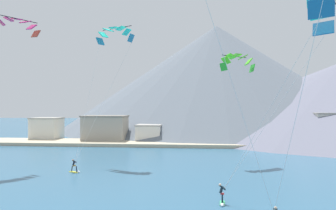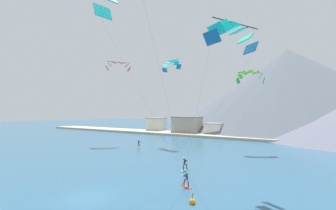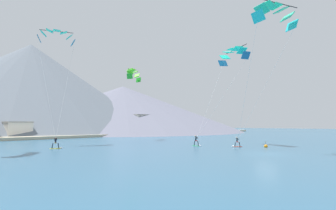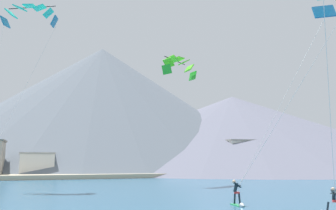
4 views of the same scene
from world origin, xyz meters
name	(u,v)px [view 2 (image 2 of 4)]	position (x,y,z in m)	size (l,w,h in m)	color
ground_plane	(88,197)	(0.00, 0.00, 0.00)	(400.00, 400.00, 0.00)	#2D5B7A
kitesurfer_near_lead	(185,182)	(6.10, 7.44, 0.43)	(1.71, 1.21, 1.63)	#E54C33
kitesurfer_near_trail	(184,167)	(3.05, 12.75, 0.58)	(0.63, 1.77, 1.83)	#33B266
kitesurfer_mid_center	(139,145)	(-14.72, 24.57, 0.54)	(1.76, 1.06, 1.78)	yellow
parafoil_kite_near_trail	(232,35)	(10.34, 10.14, 16.12)	(9.27, 7.28, 15.80)	#185D91
parafoil_kite_mid_center	(171,65)	(-11.83, 33.04, 19.53)	(6.37, 10.08, 19.27)	#146E9B
parafoil_kite_distant_high_outer	(118,65)	(-24.38, 27.55, 19.94)	(5.21, 5.76, 2.41)	maroon
parafoil_kite_distant_low_drift	(250,76)	(6.77, 34.28, 15.34)	(5.50, 4.25, 2.70)	green
race_marker_buoy	(192,202)	(8.76, 3.84, 0.16)	(0.56, 0.56, 1.02)	orange
shoreline_strip	(244,137)	(0.00, 54.80, 0.35)	(180.00, 10.00, 0.70)	#BCAD8E
shore_building_promenade_mid	(156,125)	(-35.50, 59.52, 2.84)	(6.55, 6.06, 5.66)	silver
shore_building_quay_east	(187,125)	(-20.53, 57.53, 3.14)	(9.91, 6.61, 6.26)	#A89E8E
shore_building_quay_west	(215,129)	(-10.41, 58.61, 2.12)	(5.72, 6.51, 4.22)	silver
mountain_peak_west_ridge	(287,89)	(7.30, 106.36, 19.05)	(112.03, 112.03, 38.10)	slate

